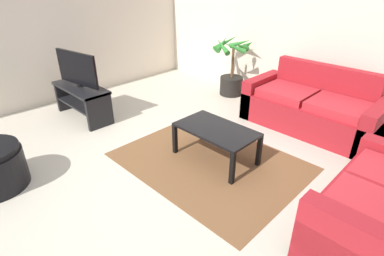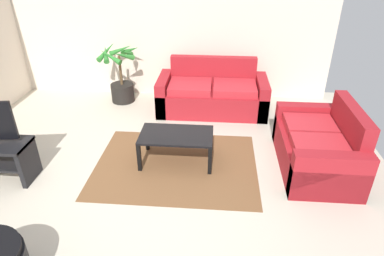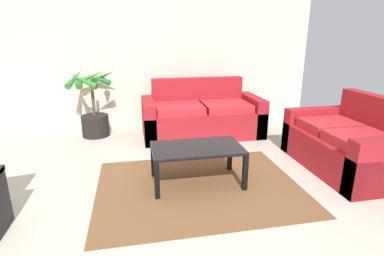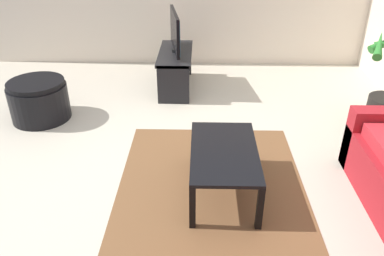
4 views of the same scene
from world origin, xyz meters
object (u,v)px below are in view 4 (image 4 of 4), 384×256
at_px(coffee_table, 224,156).
at_px(tv, 175,31).
at_px(ottoman, 39,100).
at_px(tv_stand, 176,65).

bearing_deg(coffee_table, tv, -166.61).
bearing_deg(ottoman, tv_stand, 121.74).
xyz_separation_m(tv, coffee_table, (2.34, 0.56, -0.43)).
height_order(tv, coffee_table, tv).
relative_size(coffee_table, ottoman, 1.43).
distance_m(tv_stand, coffee_table, 2.40).
bearing_deg(ottoman, tv, 121.71).
xyz_separation_m(coffee_table, ottoman, (-1.36, -2.14, -0.14)).
distance_m(coffee_table, ottoman, 2.54).
distance_m(tv, coffee_table, 2.44).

